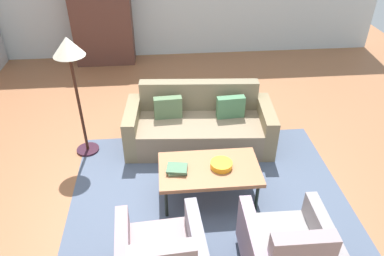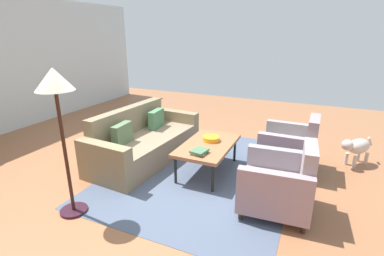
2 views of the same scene
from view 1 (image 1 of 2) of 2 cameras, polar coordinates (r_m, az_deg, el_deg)
ground_plane at (r=5.05m, az=-4.09°, el=-6.77°), size 11.60×11.60×0.00m
area_rug at (r=4.74m, az=2.48°, el=-9.96°), size 3.40×2.60×0.01m
couch at (r=5.45m, az=1.11°, el=0.51°), size 2.16×1.06×0.86m
coffee_table at (r=4.42m, az=2.69°, el=-6.53°), size 1.20×0.70×0.46m
armchair_right at (r=3.82m, az=14.50°, el=-18.08°), size 0.81×0.81×0.88m
fruit_bowl at (r=4.40m, az=4.55°, el=-5.68°), size 0.26×0.26×0.07m
book_stack at (r=4.33m, az=-2.33°, el=-6.36°), size 0.27×0.23×0.06m
cabinet at (r=8.07m, az=-13.69°, el=15.83°), size 1.20×0.51×1.80m
floor_lamp at (r=4.92m, az=-18.33°, el=10.20°), size 0.40×0.40×1.72m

